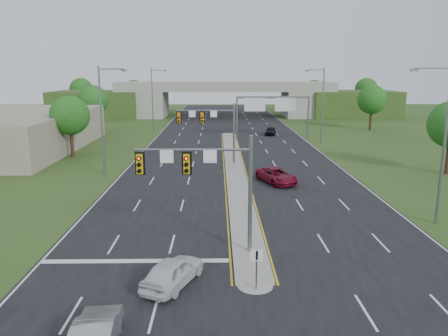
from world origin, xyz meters
The scene contains 26 objects.
ground centered at (0.00, 0.00, 0.00)m, with size 240.00×240.00×0.00m, color #2D4C1B.
road centered at (0.00, 35.00, 0.01)m, with size 24.00×160.00×0.02m, color black.
median centered at (0.00, 23.00, 0.10)m, with size 2.00×54.00×0.16m, color gray.
median_nose centered at (0.00, -4.00, 0.10)m, with size 2.00×2.00×0.16m, color gray.
lane_markings centered at (-0.60, 28.91, 0.02)m, with size 23.72×160.00×0.01m.
signal_mast_near centered at (-2.26, -0.07, 4.73)m, with size 6.62×0.60×7.00m.
signal_mast_far centered at (-2.26, 24.93, 4.73)m, with size 6.62×0.60×7.00m.
keep_right_sign centered at (0.00, -4.53, 1.52)m, with size 0.60×0.13×2.20m.
sign_gantry centered at (6.68, 44.92, 5.24)m, with size 11.58×0.44×6.67m.
overpass centered at (0.00, 80.00, 3.55)m, with size 80.00×14.00×8.10m.
lightpole_l_mid centered at (-13.30, 20.00, 6.10)m, with size 2.85×0.25×11.00m.
lightpole_l_far centered at (-13.30, 55.00, 6.10)m, with size 2.85×0.25×11.00m.
lightpole_r_near centered at (13.30, 5.00, 6.10)m, with size 2.85×0.25×11.00m.
lightpole_r_far centered at (13.30, 40.00, 6.10)m, with size 2.85×0.25×11.00m.
tree_l_near centered at (-20.00, 30.00, 5.18)m, with size 4.80×4.80×7.60m.
tree_l_mid centered at (-24.00, 55.00, 5.51)m, with size 5.20×5.20×8.12m.
tree_r_mid centered at (26.00, 55.00, 5.51)m, with size 5.20×5.20×8.12m.
tree_back_a centered at (-38.00, 94.00, 5.84)m, with size 6.00×6.00×8.85m.
tree_back_b centered at (-24.00, 94.00, 5.51)m, with size 5.60×5.60×8.32m.
tree_back_c centered at (24.00, 94.00, 5.51)m, with size 5.60×5.60×8.32m.
tree_back_d centered at (38.00, 94.00, 5.84)m, with size 6.00×6.00×8.85m.
commercial_building centered at (-30.00, 35.00, 2.50)m, with size 18.00×30.00×5.00m, color gray.
car_white centered at (-4.10, -3.82, 0.74)m, with size 1.70×4.22×1.44m, color silver.
car_silver centered at (-6.48, -9.20, 0.74)m, with size 1.53×4.39×1.45m, color #999AA0.
car_far_a centered at (3.78, 16.54, 0.73)m, with size 2.35×5.11×1.42m, color maroon.
car_far_c centered at (7.05, 49.00, 0.69)m, with size 1.59×3.94×1.34m, color black.
Camera 1 is at (-1.85, -23.92, 10.45)m, focal length 35.00 mm.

